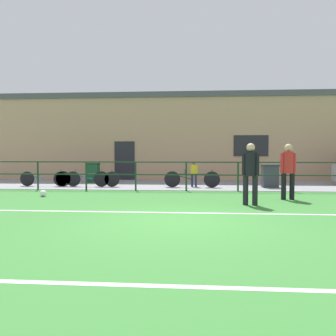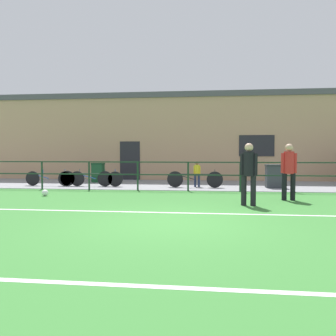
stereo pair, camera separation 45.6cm
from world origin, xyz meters
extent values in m
cube|color=#387A33|center=(0.00, 0.00, -0.02)|extent=(60.00, 44.00, 0.04)
cube|color=white|center=(0.00, 1.11, 0.00)|extent=(36.00, 0.11, 0.00)
cube|color=white|center=(0.00, -3.65, 0.00)|extent=(36.00, 0.11, 0.00)
cube|color=gray|center=(0.00, 8.50, 0.01)|extent=(48.00, 5.00, 0.02)
cylinder|color=#193823|center=(-6.00, 6.00, 0.57)|extent=(0.07, 0.07, 1.15)
cylinder|color=#193823|center=(-4.00, 6.00, 0.57)|extent=(0.07, 0.07, 1.15)
cylinder|color=#193823|center=(-2.00, 6.00, 0.57)|extent=(0.07, 0.07, 1.15)
cylinder|color=#193823|center=(0.00, 6.00, 0.57)|extent=(0.07, 0.07, 1.15)
cylinder|color=#193823|center=(2.00, 6.00, 0.57)|extent=(0.07, 0.07, 1.15)
cylinder|color=#193823|center=(4.00, 6.00, 0.57)|extent=(0.07, 0.07, 1.15)
cube|color=#193823|center=(0.00, 6.00, 1.13)|extent=(36.00, 0.04, 0.04)
cube|color=#193823|center=(0.00, 6.00, 0.63)|extent=(36.00, 0.04, 0.04)
cube|color=tan|center=(0.00, 12.20, 2.22)|extent=(28.00, 2.40, 4.45)
cube|color=#232328|center=(-3.47, 10.98, 1.05)|extent=(1.10, 0.04, 2.10)
cube|color=#232328|center=(3.27, 10.98, 1.86)|extent=(1.80, 0.04, 1.10)
cube|color=#4C4C51|center=(0.00, 12.20, 4.60)|extent=(28.00, 2.56, 0.30)
cylinder|color=black|center=(1.79, 2.55, 0.42)|extent=(0.15, 0.15, 0.84)
cylinder|color=black|center=(2.05, 2.49, 0.42)|extent=(0.15, 0.15, 0.84)
cylinder|color=black|center=(1.92, 2.52, 1.19)|extent=(0.31, 0.31, 0.70)
sphere|color=tan|center=(1.92, 2.52, 1.66)|extent=(0.24, 0.24, 0.24)
cylinder|color=black|center=(1.74, 2.57, 1.17)|extent=(0.11, 0.11, 0.62)
cylinder|color=black|center=(2.10, 2.47, 1.17)|extent=(0.11, 0.11, 0.62)
cylinder|color=black|center=(3.17, 3.77, 0.42)|extent=(0.15, 0.15, 0.84)
cylinder|color=black|center=(3.43, 3.78, 0.42)|extent=(0.15, 0.15, 0.84)
cylinder|color=red|center=(3.30, 3.78, 1.19)|extent=(0.31, 0.31, 0.70)
sphere|color=tan|center=(3.30, 3.78, 1.66)|extent=(0.24, 0.24, 0.24)
cylinder|color=red|center=(3.11, 3.77, 1.17)|extent=(0.11, 0.11, 0.62)
cylinder|color=red|center=(3.49, 3.78, 1.17)|extent=(0.11, 0.11, 0.62)
sphere|color=white|center=(-4.84, 3.90, 0.11)|extent=(0.22, 0.22, 0.22)
cylinder|color=#232D4C|center=(0.38, 7.46, 0.28)|extent=(0.10, 0.10, 0.52)
cylinder|color=#232D4C|center=(0.22, 7.48, 0.28)|extent=(0.10, 0.10, 0.52)
cylinder|color=gold|center=(0.30, 7.47, 0.76)|extent=(0.19, 0.19, 0.43)
sphere|color=brown|center=(0.30, 7.47, 1.05)|extent=(0.15, 0.15, 0.15)
cylinder|color=gold|center=(0.41, 7.46, 0.75)|extent=(0.07, 0.07, 0.39)
cylinder|color=gold|center=(0.18, 7.49, 0.75)|extent=(0.07, 0.07, 0.39)
cylinder|color=black|center=(-0.63, 7.20, 0.36)|extent=(0.68, 0.04, 0.68)
cylinder|color=black|center=(1.06, 7.20, 0.36)|extent=(0.68, 0.04, 0.68)
cube|color=black|center=(0.21, 7.20, 0.58)|extent=(1.31, 0.04, 0.04)
cube|color=black|center=(-0.21, 7.20, 0.47)|extent=(0.82, 0.03, 0.25)
cylinder|color=black|center=(-0.08, 7.20, 0.68)|extent=(0.03, 0.03, 0.20)
cylinder|color=black|center=(1.06, 7.20, 0.65)|extent=(0.03, 0.03, 0.28)
cylinder|color=black|center=(-7.05, 7.20, 0.34)|extent=(0.64, 0.04, 0.64)
cylinder|color=black|center=(-5.53, 7.20, 0.34)|extent=(0.64, 0.04, 0.64)
cube|color=#234C99|center=(-6.29, 7.20, 0.55)|extent=(1.18, 0.04, 0.04)
cube|color=#234C99|center=(-6.67, 7.20, 0.45)|extent=(0.74, 0.03, 0.23)
cylinder|color=#234C99|center=(-6.56, 7.20, 0.65)|extent=(0.03, 0.03, 0.20)
cylinder|color=#234C99|center=(-5.53, 7.20, 0.62)|extent=(0.03, 0.03, 0.28)
cylinder|color=black|center=(-5.41, 7.20, 0.36)|extent=(0.67, 0.04, 0.67)
cylinder|color=black|center=(-3.71, 7.20, 0.36)|extent=(0.67, 0.04, 0.67)
cube|color=#4C5156|center=(-4.56, 7.20, 0.58)|extent=(1.33, 0.04, 0.04)
cube|color=#4C5156|center=(-4.99, 7.20, 0.47)|extent=(0.83, 0.03, 0.24)
cylinder|color=#4C5156|center=(-4.86, 7.20, 0.68)|extent=(0.03, 0.03, 0.20)
cylinder|color=#4C5156|center=(-3.71, 7.20, 0.65)|extent=(0.03, 0.03, 0.28)
cylinder|color=black|center=(-4.97, 7.20, 0.35)|extent=(0.66, 0.04, 0.66)
cylinder|color=black|center=(-3.25, 7.20, 0.35)|extent=(0.66, 0.04, 0.66)
cube|color=#234C99|center=(-4.11, 7.20, 0.56)|extent=(1.35, 0.04, 0.04)
cube|color=#234C99|center=(-4.54, 7.20, 0.46)|extent=(0.85, 0.03, 0.24)
cylinder|color=#234C99|center=(-4.41, 7.20, 0.66)|extent=(0.03, 0.03, 0.20)
cylinder|color=#234C99|center=(-3.25, 7.20, 0.63)|extent=(0.03, 0.03, 0.28)
cube|color=#194C28|center=(-4.70, 9.26, 0.46)|extent=(0.55, 0.46, 0.88)
cube|color=#143D20|center=(-4.70, 9.26, 0.94)|extent=(0.58, 0.50, 0.08)
cube|color=#33383D|center=(3.52, 7.49, 0.47)|extent=(0.64, 0.54, 0.90)
cube|color=#282C30|center=(3.52, 7.49, 0.96)|extent=(0.68, 0.58, 0.08)
camera|label=1|loc=(0.34, -7.48, 1.52)|focal=36.97mm
camera|label=2|loc=(0.79, -7.44, 1.52)|focal=36.97mm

